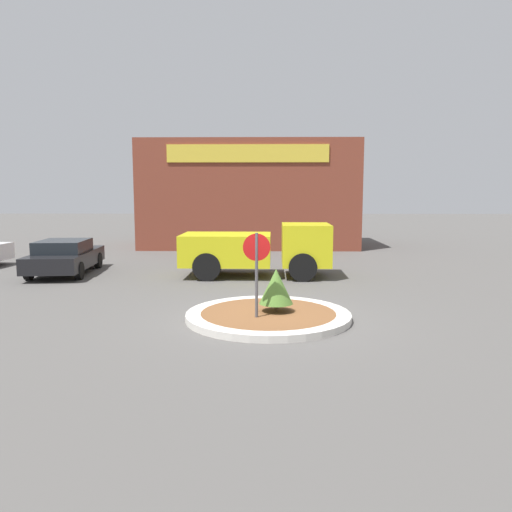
# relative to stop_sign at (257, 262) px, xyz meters

# --- Properties ---
(ground_plane) EXTENTS (120.00, 120.00, 0.00)m
(ground_plane) POSITION_rel_stop_sign_xyz_m (0.27, 0.46, -1.45)
(ground_plane) COLOR #514F4C
(traffic_island) EXTENTS (3.97, 3.97, 0.17)m
(traffic_island) POSITION_rel_stop_sign_xyz_m (0.27, 0.46, -1.37)
(traffic_island) COLOR beige
(traffic_island) RESTS_ON ground_plane
(stop_sign) EXTENTS (0.63, 0.07, 2.12)m
(stop_sign) POSITION_rel_stop_sign_xyz_m (0.00, 0.00, 0.00)
(stop_sign) COLOR #4C4C51
(stop_sign) RESTS_ON ground_plane
(island_shrub) EXTENTS (0.82, 0.82, 1.04)m
(island_shrub) POSITION_rel_stop_sign_xyz_m (0.46, 0.56, -0.67)
(island_shrub) COLOR brown
(island_shrub) RESTS_ON traffic_island
(utility_truck) EXTENTS (5.36, 2.37, 1.91)m
(utility_truck) POSITION_rel_stop_sign_xyz_m (-0.06, 6.66, -0.42)
(utility_truck) COLOR gold
(utility_truck) RESTS_ON ground_plane
(storefront_building) EXTENTS (11.75, 6.07, 5.81)m
(storefront_building) POSITION_rel_stop_sign_xyz_m (-0.71, 17.41, 1.46)
(storefront_building) COLOR brown
(storefront_building) RESTS_ON ground_plane
(parked_sedan_black) EXTENTS (2.23, 4.46, 1.28)m
(parked_sedan_black) POSITION_rel_stop_sign_xyz_m (-7.28, 7.05, -0.79)
(parked_sedan_black) COLOR black
(parked_sedan_black) RESTS_ON ground_plane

